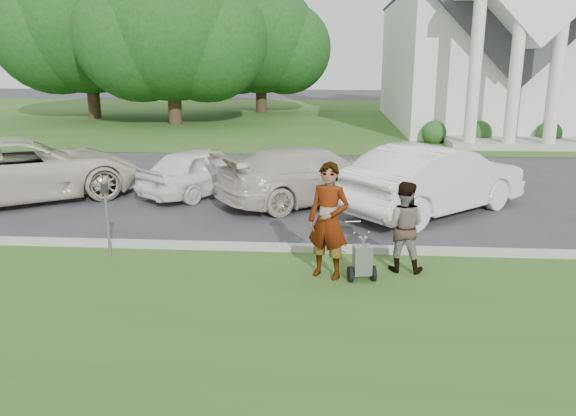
# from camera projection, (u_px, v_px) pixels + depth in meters

# --- Properties ---
(ground) EXTENTS (120.00, 120.00, 0.00)m
(ground) POSITION_uv_depth(u_px,v_px,m) (283.00, 261.00, 10.47)
(ground) COLOR #333335
(ground) RESTS_ON ground
(grass_strip) EXTENTS (80.00, 7.00, 0.01)m
(grass_strip) POSITION_uv_depth(u_px,v_px,m) (265.00, 338.00, 7.58)
(grass_strip) COLOR #2F581E
(grass_strip) RESTS_ON ground
(church_lawn) EXTENTS (80.00, 30.00, 0.01)m
(church_lawn) POSITION_uv_depth(u_px,v_px,m) (317.00, 117.00, 36.49)
(church_lawn) COLOR #2F581E
(church_lawn) RESTS_ON ground
(curb) EXTENTS (80.00, 0.18, 0.15)m
(curb) POSITION_uv_depth(u_px,v_px,m) (285.00, 248.00, 10.98)
(curb) COLOR #9E9E93
(curb) RESTS_ON ground
(church) EXTENTS (9.19, 19.00, 24.10)m
(church) POSITION_uv_depth(u_px,v_px,m) (482.00, 15.00, 30.58)
(church) COLOR white
(church) RESTS_ON ground
(tree_left) EXTENTS (10.63, 8.40, 9.71)m
(tree_left) POSITION_uv_depth(u_px,v_px,m) (171.00, 31.00, 30.91)
(tree_left) COLOR #332316
(tree_left) RESTS_ON ground
(tree_far) EXTENTS (11.64, 9.20, 10.73)m
(tree_far) POSITION_uv_depth(u_px,v_px,m) (87.00, 24.00, 34.08)
(tree_far) COLOR #332316
(tree_far) RESTS_ON ground
(tree_back) EXTENTS (9.61, 7.60, 8.89)m
(tree_back) POSITION_uv_depth(u_px,v_px,m) (260.00, 43.00, 38.44)
(tree_back) COLOR #332316
(tree_back) RESTS_ON ground
(striping_cart) EXTENTS (0.54, 0.96, 0.85)m
(striping_cart) POSITION_uv_depth(u_px,v_px,m) (362.00, 261.00, 9.45)
(striping_cart) COLOR black
(striping_cart) RESTS_ON ground
(person_left) EXTENTS (0.86, 0.72, 2.00)m
(person_left) POSITION_uv_depth(u_px,v_px,m) (328.00, 222.00, 9.46)
(person_left) COLOR #999999
(person_left) RESTS_ON ground
(person_right) EXTENTS (0.88, 0.74, 1.61)m
(person_right) POSITION_uv_depth(u_px,v_px,m) (403.00, 227.00, 9.80)
(person_right) COLOR #999999
(person_right) RESTS_ON ground
(parking_meter_near) EXTENTS (0.11, 0.10, 1.51)m
(parking_meter_near) POSITION_uv_depth(u_px,v_px,m) (107.00, 212.00, 10.25)
(parking_meter_near) COLOR gray
(parking_meter_near) RESTS_ON ground
(car_a) EXTENTS (6.47, 5.74, 1.66)m
(car_a) POSITION_uv_depth(u_px,v_px,m) (25.00, 169.00, 14.83)
(car_a) COLOR beige
(car_a) RESTS_ON ground
(car_b) EXTENTS (3.54, 4.06, 1.32)m
(car_b) POSITION_uv_depth(u_px,v_px,m) (205.00, 170.00, 15.54)
(car_b) COLOR white
(car_b) RESTS_ON ground
(car_c) EXTENTS (5.35, 4.49, 1.47)m
(car_c) POSITION_uv_depth(u_px,v_px,m) (312.00, 175.00, 14.62)
(car_c) COLOR beige
(car_c) RESTS_ON ground
(car_d) EXTENTS (4.99, 4.70, 1.68)m
(car_d) POSITION_uv_depth(u_px,v_px,m) (435.00, 179.00, 13.56)
(car_d) COLOR silver
(car_d) RESTS_ON ground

